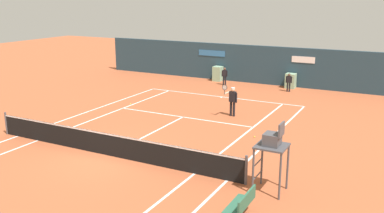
# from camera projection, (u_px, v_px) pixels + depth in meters

# --- Properties ---
(ground_plane) EXTENTS (80.00, 80.00, 0.01)m
(ground_plane) POSITION_uv_depth(u_px,v_px,m) (117.00, 151.00, 17.87)
(ground_plane) COLOR #B25633
(tennis_net) EXTENTS (12.10, 0.10, 1.07)m
(tennis_net) POSITION_uv_depth(u_px,v_px,m) (108.00, 144.00, 17.25)
(tennis_net) COLOR #4C4C51
(tennis_net) RESTS_ON ground_plane
(sponsor_back_wall) EXTENTS (25.00, 1.02, 2.82)m
(sponsor_back_wall) POSITION_uv_depth(u_px,v_px,m) (251.00, 65.00, 31.58)
(sponsor_back_wall) COLOR #233D4C
(sponsor_back_wall) RESTS_ON ground_plane
(umpire_chair) EXTENTS (1.00, 1.00, 2.44)m
(umpire_chair) POSITION_uv_depth(u_px,v_px,m) (272.00, 145.00, 13.77)
(umpire_chair) COLOR #47474C
(umpire_chair) RESTS_ON ground_plane
(player_bench) EXTENTS (0.54, 1.33, 0.88)m
(player_bench) POSITION_uv_depth(u_px,v_px,m) (241.00, 204.00, 12.28)
(player_bench) COLOR #38383D
(player_bench) RESTS_ON ground_plane
(player_on_baseline) EXTENTS (0.67, 0.66, 1.83)m
(player_on_baseline) POSITION_uv_depth(u_px,v_px,m) (232.00, 99.00, 22.80)
(player_on_baseline) COLOR black
(player_on_baseline) RESTS_ON ground_plane
(ball_kid_right_post) EXTENTS (0.43, 0.21, 1.30)m
(ball_kid_right_post) POSITION_uv_depth(u_px,v_px,m) (225.00, 75.00, 30.85)
(ball_kid_right_post) COLOR black
(ball_kid_right_post) RESTS_ON ground_plane
(ball_kid_left_post) EXTENTS (0.42, 0.18, 1.27)m
(ball_kid_left_post) POSITION_uv_depth(u_px,v_px,m) (289.00, 81.00, 28.73)
(ball_kid_left_post) COLOR black
(ball_kid_left_post) RESTS_ON ground_plane
(tennis_ball_by_sideline) EXTENTS (0.07, 0.07, 0.07)m
(tennis_ball_by_sideline) POSITION_uv_depth(u_px,v_px,m) (131.00, 104.00, 25.50)
(tennis_ball_by_sideline) COLOR #CCE033
(tennis_ball_by_sideline) RESTS_ON ground_plane
(tennis_ball_mid_court) EXTENTS (0.07, 0.07, 0.07)m
(tennis_ball_mid_court) POSITION_uv_depth(u_px,v_px,m) (255.00, 137.00, 19.56)
(tennis_ball_mid_court) COLOR #CCE033
(tennis_ball_mid_court) RESTS_ON ground_plane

